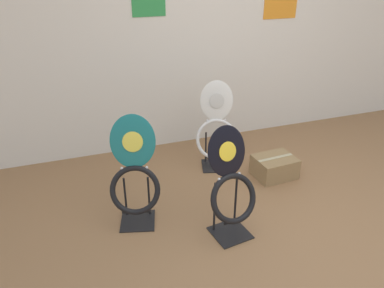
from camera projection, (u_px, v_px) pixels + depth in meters
The scene contains 6 objects.
ground_plane at pixel (321, 249), 2.84m from camera, with size 14.00×14.00×0.00m, color #8E6642.
wall_back at pixel (217, 27), 4.06m from camera, with size 8.00×0.07×2.60m.
toilet_seat_display_jazz_black at pixel (231, 189), 2.83m from camera, with size 0.42×0.35×0.89m.
toilet_seat_display_white_plain at pixel (216, 130), 3.78m from camera, with size 0.45×0.35×0.91m.
toilet_seat_display_teal_sax at pixel (135, 179), 2.96m from camera, with size 0.44×0.36×0.92m.
storage_box at pixel (274, 167), 3.74m from camera, with size 0.41×0.34×0.21m.
Camera 1 is at (-1.65, -1.73, 1.99)m, focal length 35.00 mm.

